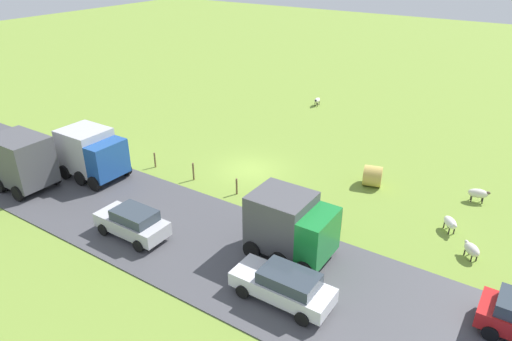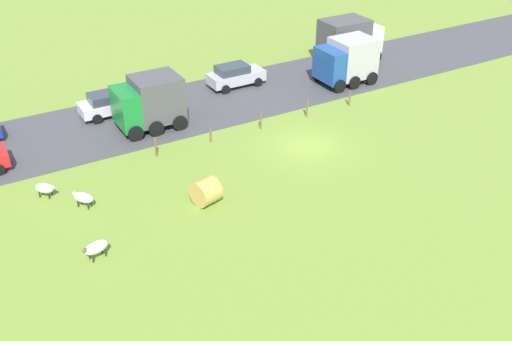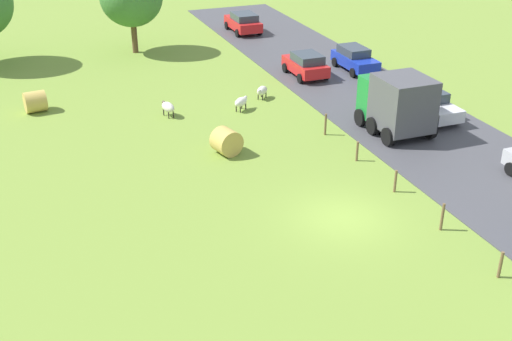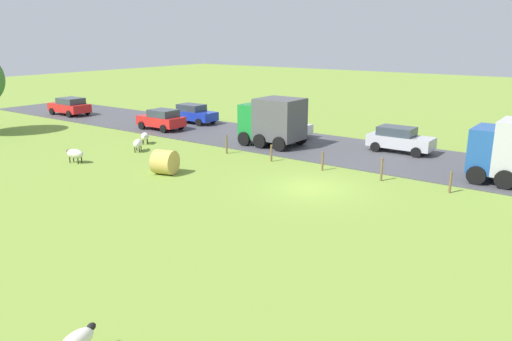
# 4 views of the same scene
# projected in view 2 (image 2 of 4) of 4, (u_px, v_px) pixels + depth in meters

# --- Properties ---
(ground_plane) EXTENTS (160.00, 160.00, 0.00)m
(ground_plane) POSITION_uv_depth(u_px,v_px,m) (306.00, 146.00, 34.85)
(ground_plane) COLOR olive
(road_strip) EXTENTS (8.00, 80.00, 0.06)m
(road_strip) POSITION_uv_depth(u_px,v_px,m) (238.00, 96.00, 41.15)
(road_strip) COLOR #47474C
(road_strip) RESTS_ON ground_plane
(sheep_1) EXTENTS (1.08, 1.09, 0.80)m
(sheep_1) POSITION_uv_depth(u_px,v_px,m) (45.00, 188.00, 29.84)
(sheep_1) COLOR silver
(sheep_1) RESTS_ON ground_plane
(sheep_2) EXTENTS (1.18, 1.08, 0.81)m
(sheep_2) POSITION_uv_depth(u_px,v_px,m) (83.00, 198.00, 29.05)
(sheep_2) COLOR white
(sheep_2) RESTS_ON ground_plane
(sheep_3) EXTENTS (0.80, 1.29, 0.86)m
(sheep_3) POSITION_uv_depth(u_px,v_px,m) (96.00, 248.00, 25.59)
(sheep_3) COLOR silver
(sheep_3) RESTS_ON ground_plane
(hay_bale_1) EXTENTS (1.60, 1.45, 1.35)m
(hay_bale_1) POSITION_uv_depth(u_px,v_px,m) (206.00, 192.00, 29.29)
(hay_bale_1) COLOR tan
(hay_bale_1) RESTS_ON ground_plane
(fence_post_0) EXTENTS (0.12, 0.12, 1.09)m
(fence_post_0) POSITION_uv_depth(u_px,v_px,m) (350.00, 98.00, 39.56)
(fence_post_0) COLOR brown
(fence_post_0) RESTS_ON ground_plane
(fence_post_1) EXTENTS (0.12, 0.12, 1.22)m
(fence_post_1) POSITION_uv_depth(u_px,v_px,m) (307.00, 108.00, 38.01)
(fence_post_1) COLOR brown
(fence_post_1) RESTS_ON ground_plane
(fence_post_2) EXTENTS (0.12, 0.12, 1.08)m
(fence_post_2) POSITION_uv_depth(u_px,v_px,m) (261.00, 121.00, 36.52)
(fence_post_2) COLOR brown
(fence_post_2) RESTS_ON ground_plane
(fence_post_3) EXTENTS (0.12, 0.12, 1.03)m
(fence_post_3) POSITION_uv_depth(u_px,v_px,m) (211.00, 134.00, 35.02)
(fence_post_3) COLOR brown
(fence_post_3) RESTS_ON ground_plane
(fence_post_4) EXTENTS (0.12, 0.12, 1.22)m
(fence_post_4) POSITION_uv_depth(u_px,v_px,m) (156.00, 147.00, 33.45)
(fence_post_4) COLOR brown
(fence_post_4) RESTS_ON ground_plane
(truck_0) EXTENTS (2.89, 4.07, 3.26)m
(truck_0) POSITION_uv_depth(u_px,v_px,m) (149.00, 102.00, 36.05)
(truck_0) COLOR #197F33
(truck_0) RESTS_ON road_strip
(truck_1) EXTENTS (2.86, 4.79, 3.49)m
(truck_1) POSITION_uv_depth(u_px,v_px,m) (349.00, 39.00, 46.09)
(truck_1) COLOR white
(truck_1) RESTS_ON road_strip
(truck_2) EXTENTS (2.89, 4.13, 3.26)m
(truck_2) POSITION_uv_depth(u_px,v_px,m) (347.00, 60.00, 42.37)
(truck_2) COLOR #1E4C99
(truck_2) RESTS_ON road_strip
(car_0) EXTENTS (1.94, 4.13, 1.63)m
(car_0) POSITION_uv_depth(u_px,v_px,m) (235.00, 75.00, 42.21)
(car_0) COLOR #B7B7BC
(car_0) RESTS_ON road_strip
(car_3) EXTENTS (1.97, 4.57, 1.56)m
(car_3) POSITION_uv_depth(u_px,v_px,m) (113.00, 103.00, 38.15)
(car_3) COLOR silver
(car_3) RESTS_ON road_strip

